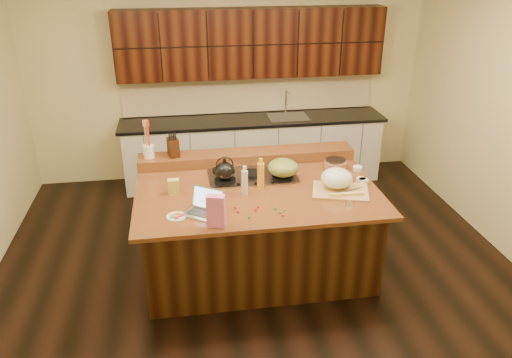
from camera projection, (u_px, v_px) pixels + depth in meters
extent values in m
cube|color=black|center=(257.00, 265.00, 5.38)|extent=(5.50, 5.00, 0.01)
cube|color=silver|center=(257.00, 0.00, 4.24)|extent=(5.50, 5.00, 0.01)
cube|color=beige|center=(229.00, 85.00, 7.05)|extent=(5.50, 0.01, 2.70)
cube|color=beige|center=(334.00, 323.00, 2.56)|extent=(5.50, 0.01, 2.70)
cube|color=black|center=(257.00, 230.00, 5.19)|extent=(2.22, 1.42, 0.88)
cube|color=black|center=(257.00, 190.00, 5.00)|extent=(2.40, 1.60, 0.04)
cube|color=black|center=(247.00, 157.00, 5.59)|extent=(2.40, 0.30, 0.12)
cube|color=gray|center=(252.00, 176.00, 5.25)|extent=(0.92, 0.52, 0.02)
cylinder|color=black|center=(223.00, 171.00, 5.32)|extent=(0.22, 0.22, 0.03)
cylinder|color=black|center=(278.00, 167.00, 5.40)|extent=(0.22, 0.22, 0.03)
cylinder|color=black|center=(225.00, 181.00, 5.09)|extent=(0.22, 0.22, 0.03)
cylinder|color=black|center=(283.00, 177.00, 5.17)|extent=(0.22, 0.22, 0.03)
cylinder|color=black|center=(252.00, 174.00, 5.24)|extent=(0.22, 0.22, 0.03)
cube|color=silver|center=(253.00, 151.00, 7.17)|extent=(3.60, 0.62, 0.90)
cube|color=black|center=(253.00, 120.00, 6.97)|extent=(3.70, 0.66, 0.04)
cube|color=gray|center=(288.00, 117.00, 7.04)|extent=(0.55, 0.42, 0.01)
cylinder|color=gray|center=(286.00, 101.00, 7.12)|extent=(0.02, 0.02, 0.36)
cube|color=black|center=(251.00, 43.00, 6.68)|extent=(3.60, 0.34, 0.90)
cube|color=beige|center=(250.00, 95.00, 7.13)|extent=(3.60, 0.03, 0.50)
ellipsoid|color=black|center=(225.00, 171.00, 5.04)|extent=(0.21, 0.21, 0.18)
ellipsoid|color=olive|center=(283.00, 168.00, 5.13)|extent=(0.40, 0.40, 0.18)
cube|color=#B7B7BC|center=(202.00, 214.00, 4.49)|extent=(0.38, 0.36, 0.01)
cube|color=black|center=(202.00, 213.00, 4.48)|extent=(0.29, 0.26, 0.00)
cube|color=#B7B7BC|center=(208.00, 198.00, 4.53)|extent=(0.30, 0.23, 0.20)
cube|color=silver|center=(207.00, 199.00, 4.52)|extent=(0.27, 0.20, 0.17)
cylinder|color=gold|center=(261.00, 176.00, 4.93)|extent=(0.08, 0.08, 0.27)
cylinder|color=silver|center=(245.00, 183.00, 4.81)|extent=(0.07, 0.07, 0.25)
cube|color=tan|center=(340.00, 191.00, 4.90)|extent=(0.63, 0.53, 0.02)
ellipsoid|color=white|center=(337.00, 178.00, 4.92)|extent=(0.31, 0.31, 0.19)
cube|color=#EDD872|center=(335.00, 195.00, 4.76)|extent=(0.12, 0.03, 0.03)
cube|color=#EDD872|center=(347.00, 194.00, 4.78)|extent=(0.12, 0.03, 0.03)
cube|color=#EDD872|center=(358.00, 193.00, 4.79)|extent=(0.12, 0.03, 0.03)
cylinder|color=gray|center=(353.00, 190.00, 4.89)|extent=(0.21, 0.08, 0.01)
cylinder|color=white|center=(361.00, 180.00, 5.11)|extent=(0.11, 0.11, 0.04)
cylinder|color=white|center=(357.00, 168.00, 5.38)|extent=(0.13, 0.13, 0.04)
cylinder|color=white|center=(363.00, 181.00, 5.09)|extent=(0.13, 0.13, 0.04)
cylinder|color=#996B3F|center=(335.00, 165.00, 5.41)|extent=(0.26, 0.26, 0.09)
cone|color=silver|center=(350.00, 203.00, 4.63)|extent=(0.08, 0.08, 0.07)
cube|color=pink|center=(216.00, 211.00, 4.25)|extent=(0.17, 0.12, 0.29)
cylinder|color=white|center=(176.00, 217.00, 4.45)|extent=(0.21, 0.21, 0.01)
cube|color=gold|center=(174.00, 187.00, 4.85)|extent=(0.11, 0.08, 0.15)
cylinder|color=white|center=(149.00, 151.00, 5.38)|extent=(0.16, 0.16, 0.14)
cube|color=black|center=(173.00, 147.00, 5.41)|extent=(0.14, 0.18, 0.20)
ellipsoid|color=red|center=(258.00, 207.00, 4.61)|extent=(0.02, 0.02, 0.02)
ellipsoid|color=#198C26|center=(280.00, 213.00, 4.50)|extent=(0.02, 0.02, 0.02)
ellipsoid|color=red|center=(238.00, 212.00, 4.52)|extent=(0.02, 0.02, 0.02)
ellipsoid|color=#198C26|center=(249.00, 218.00, 4.43)|extent=(0.02, 0.02, 0.02)
ellipsoid|color=red|center=(235.00, 208.00, 4.60)|extent=(0.02, 0.02, 0.02)
ellipsoid|color=#198C26|center=(284.00, 210.00, 4.55)|extent=(0.02, 0.02, 0.02)
ellipsoid|color=red|center=(283.00, 215.00, 4.46)|extent=(0.02, 0.02, 0.02)
ellipsoid|color=#198C26|center=(275.00, 209.00, 4.57)|extent=(0.02, 0.02, 0.02)
ellipsoid|color=red|center=(256.00, 210.00, 4.55)|extent=(0.02, 0.02, 0.02)
ellipsoid|color=#198C26|center=(275.00, 208.00, 4.59)|extent=(0.02, 0.02, 0.02)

